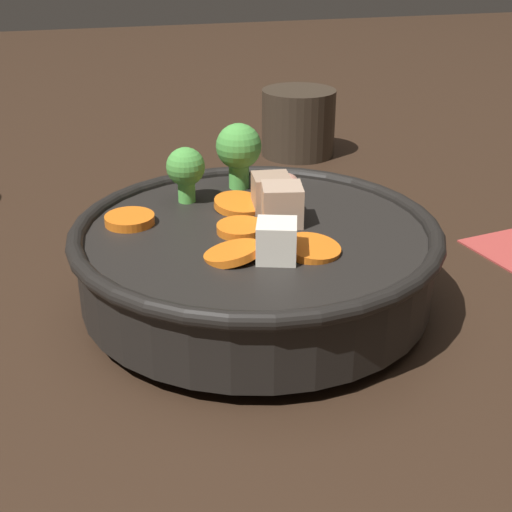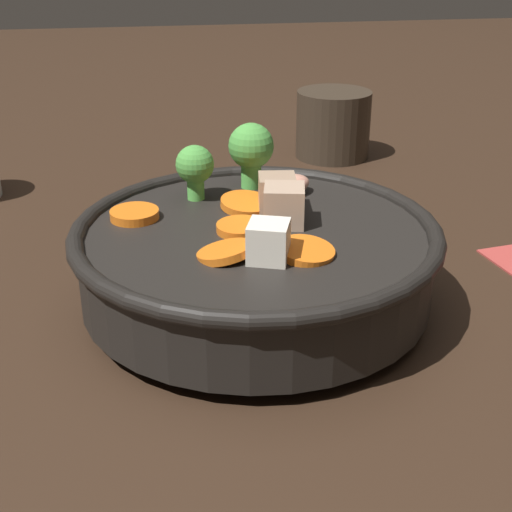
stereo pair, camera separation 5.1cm
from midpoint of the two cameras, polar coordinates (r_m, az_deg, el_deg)
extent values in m
plane|color=black|center=(0.52, -2.77, -3.99)|extent=(3.00, 3.00, 0.00)
cylinder|color=black|center=(0.52, -2.78, -3.51)|extent=(0.14, 0.14, 0.01)
cylinder|color=black|center=(0.51, -2.85, -0.57)|extent=(0.25, 0.25, 0.05)
torus|color=black|center=(0.50, -2.91, 1.99)|extent=(0.26, 0.26, 0.01)
cylinder|color=brown|center=(0.50, -2.88, 0.57)|extent=(0.23, 0.23, 0.03)
cylinder|color=orange|center=(0.49, -4.05, 1.96)|extent=(0.05, 0.05, 0.01)
cylinder|color=orange|center=(0.46, -5.06, 0.14)|extent=(0.05, 0.05, 0.01)
cylinder|color=orange|center=(0.46, 1.39, 0.50)|extent=(0.05, 0.05, 0.01)
cylinder|color=orange|center=(0.52, -12.84, 2.80)|extent=(0.04, 0.04, 0.01)
cylinder|color=orange|center=(0.54, -4.30, 4.06)|extent=(0.05, 0.05, 0.01)
cylinder|color=#59B84C|center=(0.55, -8.21, 5.16)|extent=(0.01, 0.01, 0.02)
sphere|color=#47933D|center=(0.55, -8.33, 7.04)|extent=(0.03, 0.03, 0.03)
cylinder|color=#59B84C|center=(0.58, -3.90, 6.47)|extent=(0.02, 0.02, 0.02)
sphere|color=#47933D|center=(0.57, -3.97, 8.71)|extent=(0.04, 0.04, 0.04)
cube|color=silver|center=(0.45, -1.93, 1.10)|extent=(0.03, 0.03, 0.03)
cube|color=tan|center=(0.50, -0.78, 4.09)|extent=(0.03, 0.03, 0.03)
cube|color=#9E7F66|center=(0.53, -1.52, 5.03)|extent=(0.03, 0.03, 0.03)
ellipsoid|color=#EA9E84|center=(0.56, -0.99, 5.67)|extent=(0.04, 0.05, 0.02)
cylinder|color=#33281E|center=(0.85, 1.68, 10.60)|extent=(0.09, 0.09, 0.08)
torus|color=#33281E|center=(0.89, 0.84, 11.53)|extent=(0.04, 0.01, 0.04)
camera|label=1|loc=(0.03, -92.86, -1.36)|focal=50.00mm
camera|label=2|loc=(0.03, 87.14, 1.36)|focal=50.00mm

